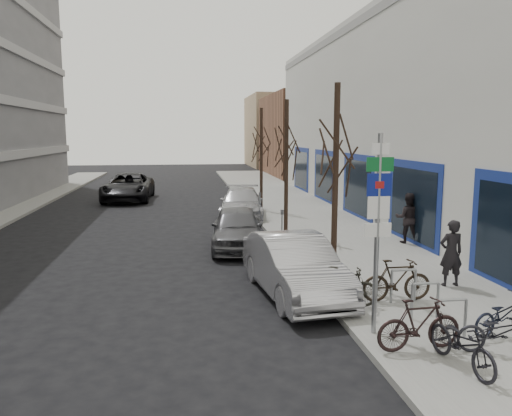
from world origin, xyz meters
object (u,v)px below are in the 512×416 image
object	(u,v)px
tree_far	(261,135)
lane_car	(128,187)
tree_mid	(287,136)
bike_near_left	(462,339)
bike_far_inner	(397,280)
meter_mid	(282,223)
bike_mid_inner	(344,286)
highway_sign_pole	(378,222)
bike_mid_curb	(504,311)
parked_car_mid	(237,228)
bike_near_right	(419,324)
meter_back	(260,203)
tree_near	(336,137)
bike_far_curb	(501,328)
parked_car_front	(294,266)
meter_front	(323,260)
pedestrian_far	(408,218)
bike_rack	(425,296)
pedestrian_near	(451,253)
parked_car_back	(242,204)

from	to	relation	value
tree_far	lane_car	world-z (taller)	tree_far
tree_mid	bike_near_left	distance (m)	12.21
bike_far_inner	tree_mid	bearing A→B (deg)	6.53
meter_mid	bike_mid_inner	bearing A→B (deg)	-88.91
highway_sign_pole	tree_mid	world-z (taller)	tree_mid
tree_mid	bike_mid_curb	distance (m)	11.24
parked_car_mid	bike_far_inner	bearing A→B (deg)	-59.49
bike_near_right	meter_back	bearing A→B (deg)	-0.34
tree_near	bike_mid_inner	size ratio (longest dim) A/B	3.40
bike_far_curb	parked_car_front	xyz separation A→B (m)	(-2.96, 4.23, 0.16)
tree_mid	meter_front	world-z (taller)	tree_mid
meter_mid	bike_mid_curb	bearing A→B (deg)	-72.41
meter_mid	bike_far_curb	distance (m)	9.99
pedestrian_far	bike_rack	bearing A→B (deg)	90.54
bike_mid_inner	bike_near_left	bearing A→B (deg)	-148.27
parked_car_front	bike_far_curb	bearing A→B (deg)	-61.61
tree_near	bike_near_left	bearing A→B (deg)	-81.95
bike_mid_curb	pedestrian_near	distance (m)	3.29
tree_far	tree_near	bearing A→B (deg)	-90.00
tree_near	tree_far	size ratio (longest dim) A/B	1.00
pedestrian_far	tree_near	bearing A→B (deg)	69.49
highway_sign_pole	parked_car_mid	xyz separation A→B (m)	(-1.91, 8.59, -1.69)
parked_car_front	tree_mid	bearing A→B (deg)	73.67
bike_rack	tree_near	bearing A→B (deg)	112.48
bike_near_left	bike_near_right	bearing A→B (deg)	109.86
bike_mid_curb	bike_mid_inner	world-z (taller)	bike_mid_inner
bike_far_inner	parked_car_mid	xyz separation A→B (m)	(-3.18, 6.79, 0.08)
bike_mid_curb	parked_car_mid	world-z (taller)	parked_car_mid
meter_front	parked_car_mid	xyz separation A→B (m)	(-1.66, 5.58, -0.15)
bike_mid_inner	bike_far_inner	world-z (taller)	bike_far_inner
meter_back	pedestrian_far	distance (m)	7.61
tree_far	meter_front	size ratio (longest dim) A/B	4.33
bike_rack	bike_far_curb	size ratio (longest dim) A/B	1.45
meter_back	pedestrian_far	size ratio (longest dim) A/B	0.67
bike_near_right	pedestrian_far	world-z (taller)	pedestrian_far
bike_far_curb	pedestrian_near	world-z (taller)	pedestrian_near
tree_near	parked_car_back	world-z (taller)	tree_near
highway_sign_pole	parked_car_mid	distance (m)	8.96
meter_mid	parked_car_back	world-z (taller)	parked_car_back
highway_sign_pole	pedestrian_far	xyz separation A→B (m)	(4.40, 7.99, -1.36)
bike_far_inner	pedestrian_far	distance (m)	6.94
tree_far	bike_near_left	world-z (taller)	tree_far
highway_sign_pole	bike_far_inner	world-z (taller)	highway_sign_pole
tree_mid	bike_near_left	bearing A→B (deg)	-86.40
bike_rack	highway_sign_pole	bearing A→B (deg)	-156.41
meter_back	parked_car_mid	distance (m)	5.67
bike_far_curb	bike_far_inner	xyz separation A→B (m)	(-0.69, 3.03, 0.06)
parked_car_front	bike_near_right	bearing A→B (deg)	-75.30
parked_car_mid	tree_near	bearing A→B (deg)	-62.04
bike_far_inner	parked_car_mid	world-z (taller)	parked_car_mid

